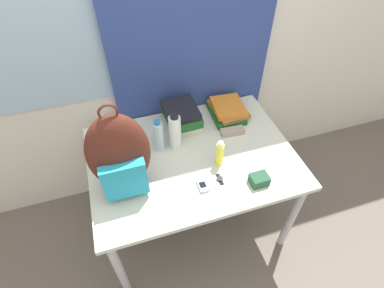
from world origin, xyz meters
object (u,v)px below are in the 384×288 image
object	(u,v)px
water_bottle	(159,136)
sunglasses_case	(232,131)
backpack	(119,156)
sunscreen_bottle	(220,154)
book_stack_left	(182,116)
book_stack_center	(227,110)
wristwatch	(220,179)
sports_bottle	(175,132)
camera_pouch	(259,180)
cell_phone	(203,186)

from	to	relation	value
water_bottle	sunglasses_case	size ratio (longest dim) A/B	1.47
backpack	sunscreen_bottle	bearing A→B (deg)	-0.74
water_bottle	sunscreen_bottle	bearing A→B (deg)	-36.48
book_stack_left	water_bottle	size ratio (longest dim) A/B	1.22
book_stack_center	water_bottle	distance (m)	0.54
wristwatch	book_stack_left	bearing A→B (deg)	98.06
book_stack_center	sports_bottle	xyz separation A→B (m)	(-0.41, -0.18, 0.08)
backpack	sunscreen_bottle	size ratio (longest dim) A/B	3.15
sunglasses_case	book_stack_left	bearing A→B (deg)	147.75
sunglasses_case	backpack	bearing A→B (deg)	-164.05
sunscreen_bottle	camera_pouch	xyz separation A→B (m)	(0.16, -0.20, -0.05)
water_bottle	sports_bottle	world-z (taller)	sports_bottle
backpack	book_stack_center	world-z (taller)	backpack
backpack	camera_pouch	bearing A→B (deg)	-16.39
camera_pouch	sports_bottle	bearing A→B (deg)	130.76
backpack	sports_bottle	size ratio (longest dim) A/B	2.26
sunglasses_case	wristwatch	world-z (taller)	sunglasses_case
cell_phone	sunglasses_case	world-z (taller)	sunglasses_case
water_bottle	sunscreen_bottle	xyz separation A→B (m)	(0.30, -0.22, -0.02)
book_stack_center	camera_pouch	xyz separation A→B (m)	(-0.05, -0.59, -0.01)
book_stack_left	sunglasses_case	size ratio (longest dim) A/B	1.80
water_bottle	camera_pouch	distance (m)	0.63
sunscreen_bottle	sunglasses_case	world-z (taller)	sunscreen_bottle
camera_pouch	water_bottle	bearing A→B (deg)	137.55
book_stack_center	wristwatch	xyz separation A→B (m)	(-0.25, -0.50, -0.04)
backpack	cell_phone	bearing A→B (deg)	-18.87
water_bottle	sunscreen_bottle	distance (m)	0.37
backpack	wristwatch	xyz separation A→B (m)	(0.50, -0.12, -0.24)
book_stack_center	sports_bottle	world-z (taller)	sports_bottle
book_stack_left	water_bottle	world-z (taller)	water_bottle
book_stack_left	camera_pouch	distance (m)	0.64
cell_phone	wristwatch	size ratio (longest dim) A/B	1.11
book_stack_left	cell_phone	world-z (taller)	book_stack_left
backpack	sunglasses_case	world-z (taller)	backpack
book_stack_center	camera_pouch	distance (m)	0.59
water_bottle	wristwatch	distance (m)	0.44
backpack	book_stack_left	xyz separation A→B (m)	(0.43, 0.38, -0.16)
book_stack_center	water_bottle	size ratio (longest dim) A/B	1.27
backpack	book_stack_left	distance (m)	0.60
sunscreen_bottle	sunglasses_case	size ratio (longest dim) A/B	1.15
sports_bottle	sunscreen_bottle	bearing A→B (deg)	-47.50
book_stack_left	sunscreen_bottle	size ratio (longest dim) A/B	1.56
book_stack_center	sports_bottle	size ratio (longest dim) A/B	1.16
sunglasses_case	camera_pouch	world-z (taller)	camera_pouch
book_stack_center	sunglasses_case	world-z (taller)	book_stack_center
book_stack_left	sports_bottle	world-z (taller)	sports_bottle
backpack	wristwatch	size ratio (longest dim) A/B	7.03
book_stack_left	book_stack_center	bearing A→B (deg)	1.03
sunglasses_case	camera_pouch	xyz separation A→B (m)	(-0.02, -0.41, 0.01)
sunscreen_bottle	sports_bottle	bearing A→B (deg)	132.50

